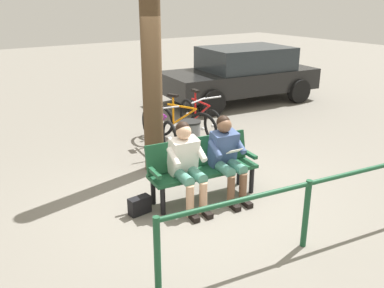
{
  "coord_description": "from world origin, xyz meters",
  "views": [
    {
      "loc": [
        3.2,
        4.52,
        2.82
      ],
      "look_at": [
        -0.05,
        -0.2,
        0.75
      ],
      "focal_mm": 39.12,
      "sensor_mm": 36.0,
      "label": 1
    }
  ],
  "objects_px": {
    "tree_trunk": "(151,63)",
    "bicycle_green": "(181,123)",
    "bench": "(201,164)",
    "person_reading": "(227,154)",
    "bicycle_silver": "(200,118)",
    "person_companion": "(187,162)",
    "parked_car": "(241,73)",
    "litter_bin": "(190,144)",
    "bicycle_blue": "(159,129)",
    "handbag": "(140,205)"
  },
  "relations": [
    {
      "from": "bicycle_green",
      "to": "parked_car",
      "type": "bearing_deg",
      "value": 96.94
    },
    {
      "from": "bench",
      "to": "bicycle_green",
      "type": "bearing_deg",
      "value": -109.2
    },
    {
      "from": "person_reading",
      "to": "parked_car",
      "type": "bearing_deg",
      "value": -125.65
    },
    {
      "from": "handbag",
      "to": "bicycle_silver",
      "type": "bearing_deg",
      "value": -139.02
    },
    {
      "from": "tree_trunk",
      "to": "handbag",
      "type": "bearing_deg",
      "value": 52.74
    },
    {
      "from": "handbag",
      "to": "parked_car",
      "type": "xyz_separation_m",
      "value": [
        -5.27,
        -4.05,
        0.65
      ]
    },
    {
      "from": "bicycle_silver",
      "to": "bench",
      "type": "bearing_deg",
      "value": -31.17
    },
    {
      "from": "bicycle_green",
      "to": "bicycle_blue",
      "type": "distance_m",
      "value": 0.58
    },
    {
      "from": "litter_bin",
      "to": "bicycle_blue",
      "type": "xyz_separation_m",
      "value": [
        -0.05,
        -1.16,
        -0.05
      ]
    },
    {
      "from": "bicycle_silver",
      "to": "bicycle_green",
      "type": "bearing_deg",
      "value": -77.83
    },
    {
      "from": "bench",
      "to": "tree_trunk",
      "type": "xyz_separation_m",
      "value": [
        0.05,
        -1.28,
        1.28
      ]
    },
    {
      "from": "handbag",
      "to": "bicycle_silver",
      "type": "xyz_separation_m",
      "value": [
        -2.63,
        -2.29,
        0.24
      ]
    },
    {
      "from": "tree_trunk",
      "to": "parked_car",
      "type": "relative_size",
      "value": 0.82
    },
    {
      "from": "person_companion",
      "to": "parked_car",
      "type": "height_order",
      "value": "parked_car"
    },
    {
      "from": "bicycle_blue",
      "to": "tree_trunk",
      "type": "bearing_deg",
      "value": -26.81
    },
    {
      "from": "tree_trunk",
      "to": "bicycle_blue",
      "type": "bearing_deg",
      "value": -124.16
    },
    {
      "from": "tree_trunk",
      "to": "bicycle_green",
      "type": "bearing_deg",
      "value": -140.19
    },
    {
      "from": "handbag",
      "to": "bicycle_silver",
      "type": "distance_m",
      "value": 3.49
    },
    {
      "from": "bicycle_green",
      "to": "bicycle_silver",
      "type": "bearing_deg",
      "value": 74.97
    },
    {
      "from": "bench",
      "to": "person_companion",
      "type": "relative_size",
      "value": 1.37
    },
    {
      "from": "person_companion",
      "to": "bicycle_silver",
      "type": "relative_size",
      "value": 0.71
    },
    {
      "from": "handbag",
      "to": "bicycle_green",
      "type": "height_order",
      "value": "bicycle_green"
    },
    {
      "from": "bench",
      "to": "bicycle_green",
      "type": "height_order",
      "value": "bicycle_green"
    },
    {
      "from": "handbag",
      "to": "parked_car",
      "type": "distance_m",
      "value": 6.68
    },
    {
      "from": "litter_bin",
      "to": "person_reading",
      "type": "bearing_deg",
      "value": 80.67
    },
    {
      "from": "tree_trunk",
      "to": "bicycle_blue",
      "type": "relative_size",
      "value": 2.14
    },
    {
      "from": "bicycle_silver",
      "to": "parked_car",
      "type": "height_order",
      "value": "parked_car"
    },
    {
      "from": "tree_trunk",
      "to": "parked_car",
      "type": "bearing_deg",
      "value": -146.99
    },
    {
      "from": "bicycle_silver",
      "to": "bicycle_green",
      "type": "distance_m",
      "value": 0.53
    },
    {
      "from": "bicycle_silver",
      "to": "bicycle_blue",
      "type": "distance_m",
      "value": 1.1
    },
    {
      "from": "person_reading",
      "to": "bicycle_green",
      "type": "bearing_deg",
      "value": -101.24
    },
    {
      "from": "person_companion",
      "to": "tree_trunk",
      "type": "relative_size",
      "value": 0.34
    },
    {
      "from": "bicycle_silver",
      "to": "person_companion",
      "type": "bearing_deg",
      "value": -34.88
    },
    {
      "from": "bench",
      "to": "parked_car",
      "type": "bearing_deg",
      "value": -129.11
    },
    {
      "from": "person_reading",
      "to": "bicycle_blue",
      "type": "height_order",
      "value": "person_reading"
    },
    {
      "from": "litter_bin",
      "to": "bicycle_silver",
      "type": "relative_size",
      "value": 0.49
    },
    {
      "from": "parked_car",
      "to": "handbag",
      "type": "bearing_deg",
      "value": 43.95
    },
    {
      "from": "bench",
      "to": "person_reading",
      "type": "xyz_separation_m",
      "value": [
        -0.3,
        0.2,
        0.16
      ]
    },
    {
      "from": "tree_trunk",
      "to": "litter_bin",
      "type": "distance_m",
      "value": 1.51
    },
    {
      "from": "person_reading",
      "to": "bicycle_silver",
      "type": "bearing_deg",
      "value": -110.7
    },
    {
      "from": "tree_trunk",
      "to": "bicycle_blue",
      "type": "distance_m",
      "value": 1.78
    },
    {
      "from": "handbag",
      "to": "parked_car",
      "type": "relative_size",
      "value": 0.07
    },
    {
      "from": "bench",
      "to": "person_companion",
      "type": "xyz_separation_m",
      "value": [
        0.34,
        0.12,
        0.16
      ]
    },
    {
      "from": "bench",
      "to": "litter_bin",
      "type": "distance_m",
      "value": 1.13
    },
    {
      "from": "bicycle_blue",
      "to": "person_companion",
      "type": "bearing_deg",
      "value": -13.78
    },
    {
      "from": "parked_car",
      "to": "bicycle_silver",
      "type": "bearing_deg",
      "value": 40.15
    },
    {
      "from": "parked_car",
      "to": "tree_trunk",
      "type": "bearing_deg",
      "value": 39.43
    },
    {
      "from": "person_reading",
      "to": "tree_trunk",
      "type": "height_order",
      "value": "tree_trunk"
    },
    {
      "from": "handbag",
      "to": "bicycle_blue",
      "type": "xyz_separation_m",
      "value": [
        -1.54,
        -2.12,
        0.24
      ]
    },
    {
      "from": "person_reading",
      "to": "handbag",
      "type": "bearing_deg",
      "value": -3.65
    }
  ]
}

